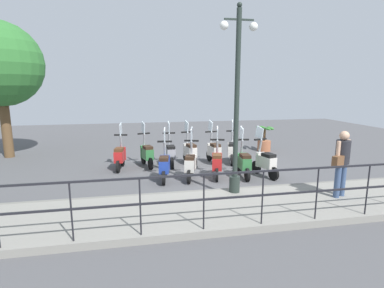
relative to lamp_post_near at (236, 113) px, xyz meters
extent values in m
plane|color=#4C4C4F|center=(2.40, 0.07, -2.13)|extent=(28.00, 28.00, 0.00)
cube|color=gray|center=(-0.80, 0.07, -2.05)|extent=(2.20, 20.00, 0.15)
cube|color=slate|center=(0.25, 0.07, -2.05)|extent=(0.10, 20.00, 0.15)
cube|color=black|center=(-1.80, 0.07, -0.93)|extent=(0.04, 16.00, 0.04)
cube|color=black|center=(-1.80, 0.07, -1.40)|extent=(0.04, 16.00, 0.04)
cylinder|color=black|center=(-1.80, -2.21, -1.45)|extent=(0.03, 0.03, 1.05)
cylinder|color=black|center=(-1.80, -1.07, -1.45)|extent=(0.03, 0.03, 1.05)
cylinder|color=black|center=(-1.80, 0.07, -1.45)|extent=(0.03, 0.03, 1.05)
cylinder|color=black|center=(-1.80, 1.22, -1.45)|extent=(0.03, 0.03, 1.05)
cylinder|color=black|center=(-1.80, 2.36, -1.45)|extent=(0.03, 0.03, 1.05)
cylinder|color=black|center=(-1.80, 3.50, -1.45)|extent=(0.03, 0.03, 1.05)
cylinder|color=#232D28|center=(0.00, 0.00, -1.78)|extent=(0.26, 0.26, 0.40)
cylinder|color=#232D28|center=(0.00, 0.00, 0.19)|extent=(0.12, 0.12, 4.33)
cube|color=#232D28|center=(0.00, 0.00, 2.10)|extent=(0.04, 0.70, 0.04)
sphere|color=white|center=(0.00, -0.35, 1.96)|extent=(0.20, 0.20, 0.20)
sphere|color=white|center=(0.00, 0.35, 1.96)|extent=(0.20, 0.20, 0.20)
sphere|color=#232D28|center=(0.00, 0.00, 2.41)|extent=(0.12, 0.12, 0.12)
cylinder|color=#384C70|center=(-0.75, -2.46, -1.57)|extent=(0.14, 0.14, 0.82)
cylinder|color=#384C70|center=(-0.83, -2.26, -1.57)|extent=(0.14, 0.14, 0.82)
cylinder|color=#232328|center=(-0.79, -2.36, -0.88)|extent=(0.42, 0.42, 0.55)
sphere|color=tan|center=(-0.79, -2.36, -0.50)|extent=(0.22, 0.22, 0.22)
cylinder|color=tan|center=(-0.72, -2.54, -0.87)|extent=(0.09, 0.09, 0.52)
cylinder|color=tan|center=(-0.87, -2.17, -0.87)|extent=(0.09, 0.09, 0.52)
cube|color=brown|center=(-0.94, -2.14, -1.06)|extent=(0.24, 0.31, 0.24)
cylinder|color=brown|center=(5.90, 7.30, -0.94)|extent=(0.36, 0.36, 2.39)
cylinder|color=#9E5B3D|center=(5.05, -3.09, -1.90)|extent=(0.56, 0.56, 0.45)
cylinder|color=brown|center=(5.05, -3.09, -1.43)|extent=(0.10, 0.10, 0.50)
ellipsoid|color=#387A33|center=(5.30, -3.09, -1.13)|extent=(0.56, 0.16, 0.10)
ellipsoid|color=#387A33|center=(4.80, -3.09, -1.13)|extent=(0.56, 0.16, 0.10)
ellipsoid|color=#387A33|center=(5.05, -2.84, -1.13)|extent=(0.56, 0.16, 0.10)
ellipsoid|color=#387A33|center=(5.05, -3.34, -1.13)|extent=(0.56, 0.16, 0.10)
ellipsoid|color=#387A33|center=(5.23, -2.91, -1.13)|extent=(0.56, 0.16, 0.10)
ellipsoid|color=#387A33|center=(4.87, -3.27, -1.13)|extent=(0.56, 0.16, 0.10)
cylinder|color=black|center=(1.92, -1.40, -1.93)|extent=(0.41, 0.18, 0.40)
cylinder|color=black|center=(1.12, -1.61, -1.93)|extent=(0.41, 0.18, 0.40)
cube|color=beige|center=(1.44, -1.53, -1.65)|extent=(0.65, 0.42, 0.36)
cube|color=beige|center=(1.72, -1.45, -1.63)|extent=(0.19, 0.32, 0.44)
cube|color=black|center=(1.37, -1.54, -1.42)|extent=(0.45, 0.35, 0.10)
cylinder|color=gray|center=(1.78, -1.44, -1.27)|extent=(0.19, 0.11, 0.55)
cube|color=black|center=(1.78, -1.44, -1.00)|extent=(0.17, 0.44, 0.05)
cube|color=silver|center=(1.84, -1.42, -0.80)|extent=(0.38, 0.13, 0.42)
cylinder|color=black|center=(1.98, -0.86, -1.93)|extent=(0.41, 0.11, 0.40)
cylinder|color=black|center=(1.15, -0.79, -1.93)|extent=(0.41, 0.11, 0.40)
cube|color=#2D6B38|center=(1.48, -0.82, -1.65)|extent=(0.62, 0.33, 0.36)
cube|color=#2D6B38|center=(1.77, -0.85, -1.63)|extent=(0.15, 0.31, 0.44)
cube|color=black|center=(1.41, -0.82, -1.42)|extent=(0.42, 0.29, 0.10)
cylinder|color=gray|center=(1.83, -0.85, -1.27)|extent=(0.19, 0.09, 0.55)
cube|color=black|center=(1.83, -0.85, -1.00)|extent=(0.10, 0.44, 0.05)
cube|color=silver|center=(1.89, -0.86, -0.80)|extent=(0.39, 0.06, 0.42)
cylinder|color=black|center=(2.12, -0.14, -1.93)|extent=(0.41, 0.19, 0.40)
cylinder|color=black|center=(1.32, 0.08, -1.93)|extent=(0.41, 0.19, 0.40)
cube|color=#B21E1E|center=(1.64, -0.01, -1.65)|extent=(0.65, 0.43, 0.36)
cube|color=#B21E1E|center=(1.91, -0.09, -1.63)|extent=(0.20, 0.32, 0.44)
cube|color=#4C2D19|center=(1.57, 0.01, -1.42)|extent=(0.46, 0.36, 0.10)
cylinder|color=gray|center=(1.97, -0.10, -1.27)|extent=(0.19, 0.12, 0.55)
cube|color=black|center=(1.97, -0.10, -1.00)|extent=(0.18, 0.44, 0.05)
cube|color=silver|center=(2.03, -0.12, -0.80)|extent=(0.38, 0.13, 0.42)
cylinder|color=black|center=(2.09, 0.67, -1.93)|extent=(0.41, 0.19, 0.40)
cylinder|color=black|center=(1.30, 0.92, -1.93)|extent=(0.41, 0.19, 0.40)
cube|color=beige|center=(1.62, 0.82, -1.65)|extent=(0.66, 0.44, 0.36)
cube|color=beige|center=(1.89, 0.73, -1.63)|extent=(0.20, 0.32, 0.44)
cube|color=black|center=(1.55, 0.84, -1.42)|extent=(0.46, 0.37, 0.10)
cylinder|color=gray|center=(1.95, 0.72, -1.27)|extent=(0.20, 0.12, 0.55)
cube|color=black|center=(1.95, 0.72, -1.00)|extent=(0.19, 0.44, 0.05)
cube|color=silver|center=(2.01, 0.70, -0.80)|extent=(0.38, 0.14, 0.42)
cylinder|color=black|center=(2.12, 1.51, -1.93)|extent=(0.41, 0.14, 0.40)
cylinder|color=black|center=(1.31, 1.64, -1.93)|extent=(0.41, 0.14, 0.40)
cube|color=navy|center=(1.63, 1.59, -1.65)|extent=(0.64, 0.38, 0.36)
cube|color=navy|center=(1.92, 1.54, -1.63)|extent=(0.17, 0.32, 0.44)
cube|color=black|center=(1.56, 1.60, -1.42)|extent=(0.44, 0.32, 0.10)
cylinder|color=gray|center=(1.98, 1.53, -1.27)|extent=(0.19, 0.10, 0.55)
cube|color=black|center=(1.98, 1.53, -1.00)|extent=(0.13, 0.44, 0.05)
cube|color=silver|center=(2.04, 1.52, -0.80)|extent=(0.39, 0.09, 0.42)
cylinder|color=black|center=(3.76, -1.19, -1.93)|extent=(0.41, 0.20, 0.40)
cylinder|color=black|center=(2.97, -0.93, -1.93)|extent=(0.41, 0.20, 0.40)
cube|color=beige|center=(3.29, -1.04, -1.65)|extent=(0.66, 0.45, 0.36)
cube|color=beige|center=(3.56, -1.12, -1.63)|extent=(0.21, 0.32, 0.44)
cube|color=black|center=(3.22, -1.01, -1.42)|extent=(0.46, 0.37, 0.10)
cylinder|color=gray|center=(3.62, -1.14, -1.27)|extent=(0.20, 0.12, 0.55)
cube|color=black|center=(3.62, -1.14, -1.00)|extent=(0.19, 0.44, 0.05)
cube|color=silver|center=(3.68, -1.16, -0.80)|extent=(0.38, 0.15, 0.42)
cylinder|color=black|center=(3.77, -0.31, -1.93)|extent=(0.41, 0.13, 0.40)
cylinder|color=black|center=(2.95, -0.42, -1.93)|extent=(0.41, 0.13, 0.40)
cube|color=beige|center=(3.27, -0.38, -1.65)|extent=(0.63, 0.36, 0.36)
cube|color=beige|center=(3.56, -0.34, -1.63)|extent=(0.16, 0.31, 0.44)
cube|color=black|center=(3.20, -0.39, -1.42)|extent=(0.43, 0.31, 0.10)
cylinder|color=gray|center=(3.62, -0.33, -1.27)|extent=(0.19, 0.09, 0.55)
cube|color=black|center=(3.62, -0.33, -1.00)|extent=(0.12, 0.44, 0.05)
cube|color=silver|center=(3.68, -0.32, -0.80)|extent=(0.39, 0.08, 0.42)
cylinder|color=black|center=(3.85, 0.56, -1.93)|extent=(0.41, 0.15, 0.40)
cylinder|color=black|center=(3.03, 0.42, -1.93)|extent=(0.41, 0.15, 0.40)
cube|color=beige|center=(3.36, 0.48, -1.65)|extent=(0.64, 0.38, 0.36)
cube|color=beige|center=(3.65, 0.53, -1.63)|extent=(0.17, 0.32, 0.44)
cube|color=black|center=(3.29, 0.47, -1.42)|extent=(0.44, 0.32, 0.10)
cylinder|color=gray|center=(3.70, 0.54, -1.27)|extent=(0.19, 0.10, 0.55)
cube|color=black|center=(3.70, 0.54, -1.00)|extent=(0.13, 0.44, 0.05)
cube|color=silver|center=(3.76, 0.55, -0.80)|extent=(0.39, 0.10, 0.42)
cylinder|color=black|center=(3.74, 1.21, -1.93)|extent=(0.40, 0.09, 0.40)
cylinder|color=black|center=(2.91, 1.20, -1.93)|extent=(0.40, 0.09, 0.40)
cube|color=gray|center=(3.24, 1.21, -1.65)|extent=(0.60, 0.29, 0.36)
cube|color=gray|center=(3.53, 1.21, -1.63)|extent=(0.12, 0.30, 0.44)
cube|color=black|center=(3.17, 1.21, -1.42)|extent=(0.40, 0.27, 0.10)
cylinder|color=gray|center=(3.59, 1.21, -1.27)|extent=(0.18, 0.07, 0.55)
cube|color=black|center=(3.59, 1.21, -1.00)|extent=(0.07, 0.44, 0.05)
cube|color=silver|center=(3.65, 1.21, -0.80)|extent=(0.39, 0.04, 0.42)
cylinder|color=black|center=(3.80, 2.12, -1.93)|extent=(0.41, 0.18, 0.40)
cylinder|color=black|center=(3.00, 1.92, -1.93)|extent=(0.41, 0.18, 0.40)
cube|color=#2D6B38|center=(3.32, 2.00, -1.65)|extent=(0.65, 0.42, 0.36)
cube|color=#2D6B38|center=(3.60, 2.07, -1.63)|extent=(0.19, 0.32, 0.44)
cube|color=black|center=(3.25, 1.98, -1.42)|extent=(0.45, 0.35, 0.10)
cylinder|color=gray|center=(3.66, 2.09, -1.27)|extent=(0.19, 0.11, 0.55)
cube|color=black|center=(3.66, 2.09, -1.00)|extent=(0.17, 0.44, 0.05)
cube|color=silver|center=(3.72, 2.10, -0.80)|extent=(0.38, 0.13, 0.42)
cylinder|color=black|center=(3.64, 2.85, -1.93)|extent=(0.41, 0.14, 0.40)
cylinder|color=black|center=(2.81, 2.97, -1.93)|extent=(0.41, 0.14, 0.40)
cube|color=#B21E1E|center=(3.14, 2.92, -1.65)|extent=(0.63, 0.36, 0.36)
cube|color=#B21E1E|center=(3.43, 2.88, -1.63)|extent=(0.16, 0.31, 0.44)
cube|color=#4C2D19|center=(3.07, 2.93, -1.42)|extent=(0.43, 0.31, 0.10)
cylinder|color=gray|center=(3.49, 2.87, -1.27)|extent=(0.19, 0.10, 0.55)
cube|color=black|center=(3.49, 2.87, -1.00)|extent=(0.12, 0.44, 0.05)
cube|color=silver|center=(3.55, 2.86, -0.80)|extent=(0.39, 0.09, 0.42)
camera|label=1|loc=(-6.81, 2.42, 0.62)|focal=28.00mm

